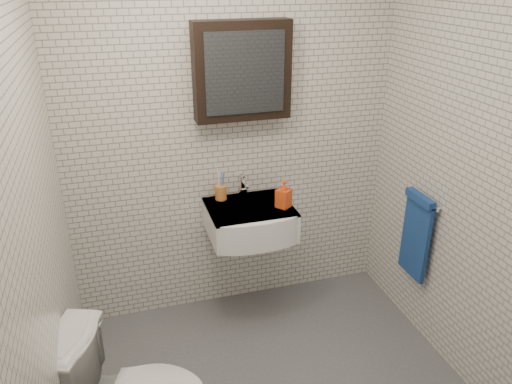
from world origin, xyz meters
TOP-DOWN VIEW (x-y plane):
  - room_shell at (0.00, 0.00)m, footprint 2.22×2.02m
  - washbasin at (0.05, 0.73)m, footprint 0.55×0.50m
  - faucet at (0.05, 0.93)m, footprint 0.06×0.20m
  - mirror_cabinet at (0.05, 0.93)m, footprint 0.60×0.15m
  - towel_rail at (1.04, 0.35)m, footprint 0.09×0.30m
  - toothbrush_cup at (-0.10, 0.94)m, footprint 0.10×0.10m
  - soap_bottle at (0.26, 0.70)m, footprint 0.12×0.12m

SIDE VIEW (x-z plane):
  - towel_rail at x=1.04m, z-range 0.43..1.01m
  - washbasin at x=0.05m, z-range 0.66..0.86m
  - toothbrush_cup at x=-0.10m, z-range 0.80..1.01m
  - faucet at x=0.05m, z-range 0.84..0.99m
  - soap_bottle at x=0.26m, z-range 0.85..1.03m
  - room_shell at x=0.00m, z-range 0.21..2.72m
  - mirror_cabinet at x=0.05m, z-range 1.40..2.00m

